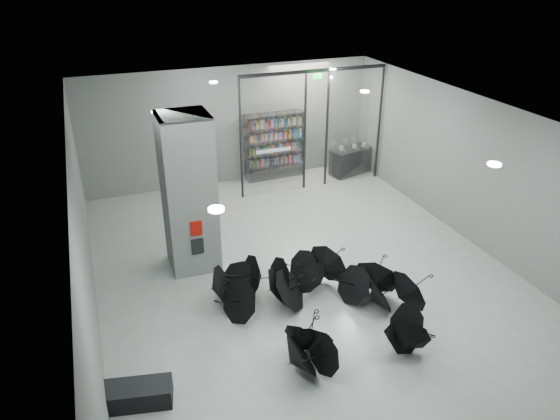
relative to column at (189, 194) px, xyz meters
name	(u,v)px	position (x,y,z in m)	size (l,w,h in m)	color
room	(317,177)	(2.50, -2.00, 0.84)	(14.00, 14.02, 4.01)	gray
column	(189,194)	(0.00, 0.00, 0.00)	(1.20, 1.20, 4.00)	slate
fire_cabinet	(196,228)	(0.00, -0.62, -0.65)	(0.28, 0.04, 0.38)	#A50A07
info_panel	(198,246)	(0.00, -0.62, -1.15)	(0.30, 0.03, 0.42)	black
exit_sign	(318,76)	(4.90, 3.30, 1.82)	(0.30, 0.06, 0.15)	#0CE533
glass_partition	(313,125)	(4.89, 3.50, 0.18)	(5.06, 0.08, 4.00)	silver
bench	(137,394)	(-1.98, -4.28, -1.80)	(1.24, 0.53, 0.40)	black
bookshelf	(274,146)	(3.99, 4.75, -0.82)	(2.14, 0.43, 2.35)	black
shop_counter	(351,161)	(6.71, 4.09, -1.52)	(1.59, 0.63, 0.95)	black
umbrella_cluster	(316,303)	(2.08, -3.09, -1.69)	(4.93, 4.59, 1.29)	black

